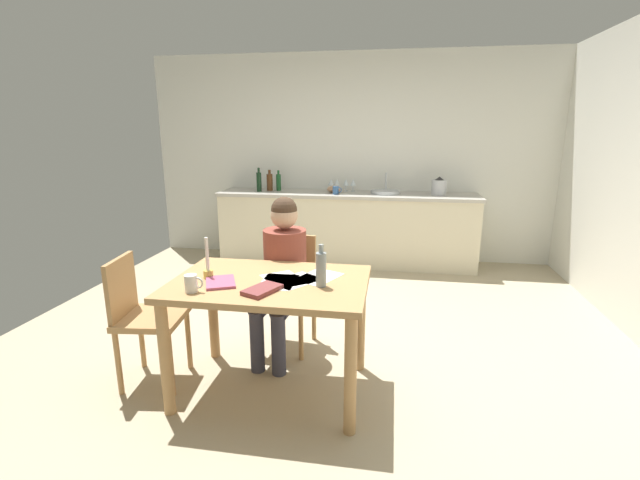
{
  "coord_description": "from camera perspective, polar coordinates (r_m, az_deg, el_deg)",
  "views": [
    {
      "loc": [
        0.57,
        -3.18,
        1.67
      ],
      "look_at": [
        0.04,
        0.02,
        0.85
      ],
      "focal_mm": 24.68,
      "sensor_mm": 36.0,
      "label": 1
    }
  ],
  "objects": [
    {
      "name": "book_cookery",
      "position": [
        2.57,
        -7.5,
        -6.41
      ],
      "size": [
        0.22,
        0.26,
        0.03
      ],
      "primitive_type": "cube",
      "rotation": [
        0.0,
        0.0,
        -0.43
      ],
      "color": "brown",
      "rests_on": "dining_table"
    },
    {
      "name": "wine_bottle_on_table",
      "position": [
        2.6,
        0.14,
        -3.75
      ],
      "size": [
        0.06,
        0.06,
        0.26
      ],
      "color": "#8C999E",
      "rests_on": "dining_table"
    },
    {
      "name": "paper_letter",
      "position": [
        2.73,
        -3.05,
        -5.28
      ],
      "size": [
        0.34,
        0.36,
        0.0
      ],
      "primitive_type": "cube",
      "rotation": [
        0.0,
        0.0,
        -0.62
      ],
      "color": "white",
      "rests_on": "dining_table"
    },
    {
      "name": "wall_back",
      "position": [
        5.82,
        3.93,
        10.52
      ],
      "size": [
        5.2,
        0.12,
        2.6
      ],
      "primitive_type": "cube",
      "color": "silver",
      "rests_on": "ground"
    },
    {
      "name": "person_seated",
      "position": [
        3.26,
        -4.93,
        -3.58
      ],
      "size": [
        0.36,
        0.61,
        1.19
      ],
      "color": "brown",
      "rests_on": "ground"
    },
    {
      "name": "chair_side_empty",
      "position": [
        3.17,
        -22.03,
        -8.88
      ],
      "size": [
        0.45,
        0.45,
        0.87
      ],
      "color": "tan",
      "rests_on": "ground"
    },
    {
      "name": "candlestick",
      "position": [
        2.85,
        -14.34,
        -3.39
      ],
      "size": [
        0.06,
        0.06,
        0.26
      ],
      "color": "gold",
      "rests_on": "dining_table"
    },
    {
      "name": "mixing_bowl",
      "position": [
        5.53,
        1.86,
        6.62
      ],
      "size": [
        0.18,
        0.18,
        0.08
      ],
      "primitive_type": "ellipsoid",
      "color": "tan",
      "rests_on": "kitchen_counter"
    },
    {
      "name": "paper_bill",
      "position": [
        2.8,
        -0.22,
        -4.82
      ],
      "size": [
        0.32,
        0.36,
        0.0
      ],
      "primitive_type": "cube",
      "rotation": [
        0.0,
        0.0,
        -0.44
      ],
      "color": "white",
      "rests_on": "dining_table"
    },
    {
      "name": "sink_unit",
      "position": [
        5.48,
        8.47,
        6.2
      ],
      "size": [
        0.36,
        0.36,
        0.24
      ],
      "color": "#B2B7BC",
      "rests_on": "kitchen_counter"
    },
    {
      "name": "stovetop_kettle",
      "position": [
        5.49,
        15.17,
        6.68
      ],
      "size": [
        0.18,
        0.18,
        0.22
      ],
      "color": "#B7BABF",
      "rests_on": "kitchen_counter"
    },
    {
      "name": "bottle_wine_red",
      "position": [
        5.72,
        -5.4,
        7.5
      ],
      "size": [
        0.06,
        0.06,
        0.26
      ],
      "color": "#194C23",
      "rests_on": "kitchen_counter"
    },
    {
      "name": "paper_receipt",
      "position": [
        2.76,
        -4.73,
        -5.1
      ],
      "size": [
        0.35,
        0.36,
        0.0
      ],
      "primitive_type": "cube",
      "rotation": [
        0.0,
        0.0,
        0.67
      ],
      "color": "white",
      "rests_on": "dining_table"
    },
    {
      "name": "kitchen_counter",
      "position": [
        5.59,
        3.42,
        1.58
      ],
      "size": [
        3.21,
        0.64,
        0.9
      ],
      "color": "beige",
      "rests_on": "ground"
    },
    {
      "name": "paper_envelope",
      "position": [
        2.72,
        -5.41,
        -5.41
      ],
      "size": [
        0.22,
        0.3,
        0.0
      ],
      "primitive_type": "cube",
      "rotation": [
        0.0,
        0.0,
        0.02
      ],
      "color": "white",
      "rests_on": "dining_table"
    },
    {
      "name": "wine_glass_back_right",
      "position": [
        5.67,
        1.44,
        7.49
      ],
      "size": [
        0.07,
        0.07,
        0.15
      ],
      "color": "silver",
      "rests_on": "kitchen_counter"
    },
    {
      "name": "ground_plane",
      "position": [
        3.65,
        -0.62,
        -13.41
      ],
      "size": [
        5.2,
        5.2,
        0.04
      ],
      "primitive_type": "cube",
      "color": "tan"
    },
    {
      "name": "coffee_mug",
      "position": [
        2.64,
        -16.31,
        -5.41
      ],
      "size": [
        0.11,
        0.07,
        0.1
      ],
      "color": "white",
      "rests_on": "dining_table"
    },
    {
      "name": "wine_glass_back_left",
      "position": [
        5.66,
        2.21,
        7.47
      ],
      "size": [
        0.07,
        0.07,
        0.15
      ],
      "color": "silver",
      "rests_on": "kitchen_counter"
    },
    {
      "name": "chair_at_table",
      "position": [
        3.45,
        -4.04,
        -5.91
      ],
      "size": [
        0.44,
        0.44,
        0.87
      ],
      "color": "tan",
      "rests_on": "ground"
    },
    {
      "name": "bottle_vinegar",
      "position": [
        5.72,
        -6.54,
        7.51
      ],
      "size": [
        0.08,
        0.08,
        0.26
      ],
      "color": "#593319",
      "rests_on": "kitchen_counter"
    },
    {
      "name": "book_magazine",
      "position": [
        2.75,
        -12.78,
        -5.36
      ],
      "size": [
        0.25,
        0.28,
        0.02
      ],
      "primitive_type": "cube",
      "rotation": [
        0.0,
        0.0,
        0.42
      ],
      "color": "#AD4D6D",
      "rests_on": "dining_table"
    },
    {
      "name": "dining_table",
      "position": [
        2.8,
        -6.48,
        -7.5
      ],
      "size": [
        1.21,
        0.82,
        0.76
      ],
      "color": "tan",
      "rests_on": "ground"
    },
    {
      "name": "bottle_oil",
      "position": [
        5.65,
        -7.91,
        7.53
      ],
      "size": [
        0.06,
        0.06,
        0.3
      ],
      "color": "black",
      "rests_on": "kitchen_counter"
    },
    {
      "name": "wine_glass_near_sink",
      "position": [
        5.63,
        4.31,
        7.42
      ],
      "size": [
        0.07,
        0.07,
        0.15
      ],
      "color": "silver",
      "rests_on": "kitchen_counter"
    },
    {
      "name": "teacup_on_counter",
      "position": [
        5.36,
        2.08,
        6.47
      ],
      "size": [
        0.11,
        0.07,
        0.1
      ],
      "color": "#33598C",
      "rests_on": "kitchen_counter"
    },
    {
      "name": "wine_glass_by_kettle",
      "position": [
        5.64,
        3.38,
        7.44
      ],
      "size": [
        0.07,
        0.07,
        0.15
      ],
      "color": "silver",
      "rests_on": "kitchen_counter"
    }
  ]
}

